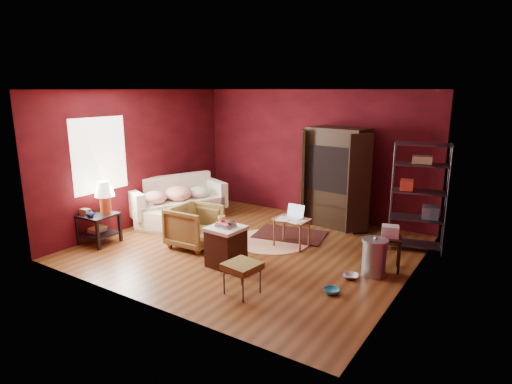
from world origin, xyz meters
TOP-DOWN VIEW (x-y plane):
  - room at (-0.04, -0.01)m, footprint 5.54×5.04m
  - sofa at (-2.33, 0.57)m, footprint 1.06×2.15m
  - armchair at (-0.89, -0.47)m, footprint 0.80×0.85m
  - pet_bowl_steel at (2.00, -0.24)m, footprint 0.26×0.13m
  - pet_bowl_turquoise at (1.96, -0.86)m, footprint 0.24×0.13m
  - vase at (-2.43, -1.52)m, footprint 0.16×0.17m
  - mug at (0.03, -0.86)m, footprint 0.15×0.14m
  - side_table at (-2.44, -1.27)m, footprint 0.64×0.64m
  - sofa_cushions at (-2.31, 0.55)m, footprint 1.55×2.22m
  - hamper at (0.12, -0.88)m, footprint 0.57×0.57m
  - footstool at (0.91, -1.55)m, footprint 0.50×0.50m
  - rug_round at (0.16, 0.51)m, footprint 1.77×1.77m
  - rug_oriental at (0.29, 0.99)m, footprint 1.49×1.15m
  - laptop_desk at (0.60, 0.48)m, footprint 0.62×0.49m
  - tv_armoire at (0.76, 2.06)m, footprint 1.61×0.96m
  - wire_shelving at (2.53, 1.54)m, footprint 1.00×0.59m
  - small_stand at (2.38, 0.41)m, footprint 0.45×0.45m
  - trash_can at (2.26, 0.06)m, footprint 0.48×0.48m

SIDE VIEW (x-z plane):
  - rug_round at x=0.16m, z-range 0.00..0.01m
  - rug_oriental at x=0.29m, z-range 0.01..0.02m
  - pet_bowl_turquoise at x=1.96m, z-range 0.00..0.23m
  - pet_bowl_steel at x=2.00m, z-range 0.00..0.25m
  - trash_can at x=2.26m, z-range -0.02..0.61m
  - hamper at x=0.12m, z-range -0.03..0.72m
  - footstool at x=0.91m, z-range 0.17..0.63m
  - sofa at x=-2.33m, z-range 0.00..0.81m
  - armchair at x=-0.89m, z-range 0.00..0.84m
  - sofa_cushions at x=-2.31m, z-range -0.01..0.86m
  - laptop_desk at x=0.60m, z-range 0.09..0.85m
  - small_stand at x=2.38m, z-range 0.18..0.91m
  - vase at x=-2.43m, z-range 0.56..0.70m
  - side_table at x=-2.44m, z-range 0.12..1.29m
  - mug at x=0.03m, z-range 0.73..0.85m
  - wire_shelving at x=2.53m, z-range 0.09..2.01m
  - tv_armoire at x=0.76m, z-range 0.04..2.09m
  - room at x=-0.04m, z-range -0.02..2.82m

